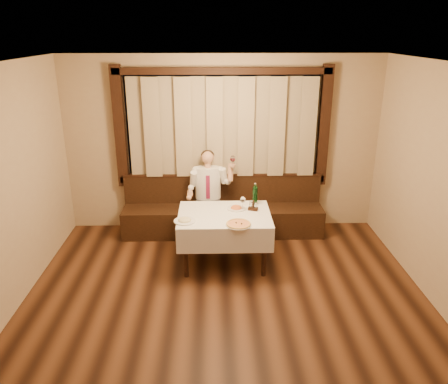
{
  "coord_description": "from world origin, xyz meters",
  "views": [
    {
      "loc": [
        -0.14,
        -3.81,
        3.13
      ],
      "look_at": [
        0.0,
        1.9,
        1.0
      ],
      "focal_mm": 35.0,
      "sensor_mm": 36.0,
      "label": 1
    }
  ],
  "objects_px": {
    "pasta_red": "(236,207)",
    "cruet_caddy": "(253,207)",
    "green_bottle": "(255,195)",
    "pizza": "(238,224)",
    "dining_table": "(224,221)",
    "seated_man": "(208,187)",
    "banquette": "(223,214)",
    "pasta_cream": "(185,219)"
  },
  "relations": [
    {
      "from": "dining_table",
      "to": "pasta_cream",
      "type": "height_order",
      "value": "pasta_cream"
    },
    {
      "from": "banquette",
      "to": "cruet_caddy",
      "type": "relative_size",
      "value": 21.82
    },
    {
      "from": "pasta_red",
      "to": "cruet_caddy",
      "type": "height_order",
      "value": "cruet_caddy"
    },
    {
      "from": "pasta_cream",
      "to": "cruet_caddy",
      "type": "distance_m",
      "value": 1.0
    },
    {
      "from": "pasta_red",
      "to": "green_bottle",
      "type": "bearing_deg",
      "value": 31.34
    },
    {
      "from": "banquette",
      "to": "pasta_red",
      "type": "distance_m",
      "value": 1.0
    },
    {
      "from": "pasta_cream",
      "to": "cruet_caddy",
      "type": "height_order",
      "value": "cruet_caddy"
    },
    {
      "from": "dining_table",
      "to": "cruet_caddy",
      "type": "distance_m",
      "value": 0.45
    },
    {
      "from": "pasta_red",
      "to": "green_bottle",
      "type": "xyz_separation_m",
      "value": [
        0.28,
        0.17,
        0.1
      ]
    },
    {
      "from": "banquette",
      "to": "cruet_caddy",
      "type": "bearing_deg",
      "value": -66.02
    },
    {
      "from": "banquette",
      "to": "seated_man",
      "type": "height_order",
      "value": "seated_man"
    },
    {
      "from": "banquette",
      "to": "pasta_cream",
      "type": "xyz_separation_m",
      "value": [
        -0.53,
        -1.27,
        0.49
      ]
    },
    {
      "from": "pasta_red",
      "to": "cruet_caddy",
      "type": "xyz_separation_m",
      "value": [
        0.23,
        -0.05,
        0.01
      ]
    },
    {
      "from": "banquette",
      "to": "green_bottle",
      "type": "xyz_separation_m",
      "value": [
        0.45,
        -0.69,
        0.58
      ]
    },
    {
      "from": "dining_table",
      "to": "cruet_caddy",
      "type": "xyz_separation_m",
      "value": [
        0.4,
        0.11,
        0.16
      ]
    },
    {
      "from": "dining_table",
      "to": "seated_man",
      "type": "height_order",
      "value": "seated_man"
    },
    {
      "from": "banquette",
      "to": "pasta_cream",
      "type": "distance_m",
      "value": 1.46
    },
    {
      "from": "pasta_red",
      "to": "green_bottle",
      "type": "distance_m",
      "value": 0.34
    },
    {
      "from": "pasta_red",
      "to": "pasta_cream",
      "type": "xyz_separation_m",
      "value": [
        -0.7,
        -0.42,
        0.0
      ]
    },
    {
      "from": "seated_man",
      "to": "banquette",
      "type": "bearing_deg",
      "value": 21.31
    },
    {
      "from": "green_bottle",
      "to": "pasta_cream",
      "type": "bearing_deg",
      "value": -149.23
    },
    {
      "from": "cruet_caddy",
      "to": "green_bottle",
      "type": "bearing_deg",
      "value": 96.85
    },
    {
      "from": "pizza",
      "to": "dining_table",
      "type": "bearing_deg",
      "value": 114.5
    },
    {
      "from": "pasta_red",
      "to": "green_bottle",
      "type": "relative_size",
      "value": 0.79
    },
    {
      "from": "pizza",
      "to": "seated_man",
      "type": "height_order",
      "value": "seated_man"
    },
    {
      "from": "banquette",
      "to": "pizza",
      "type": "xyz_separation_m",
      "value": [
        0.17,
        -1.4,
        0.46
      ]
    },
    {
      "from": "pizza",
      "to": "seated_man",
      "type": "bearing_deg",
      "value": 106.94
    },
    {
      "from": "seated_man",
      "to": "dining_table",
      "type": "bearing_deg",
      "value": -76.33
    },
    {
      "from": "pasta_red",
      "to": "cruet_caddy",
      "type": "distance_m",
      "value": 0.24
    },
    {
      "from": "pasta_cream",
      "to": "cruet_caddy",
      "type": "xyz_separation_m",
      "value": [
        0.93,
        0.36,
        0.01
      ]
    },
    {
      "from": "green_bottle",
      "to": "cruet_caddy",
      "type": "xyz_separation_m",
      "value": [
        -0.05,
        -0.22,
        -0.09
      ]
    },
    {
      "from": "pizza",
      "to": "green_bottle",
      "type": "distance_m",
      "value": 0.77
    },
    {
      "from": "pizza",
      "to": "pasta_cream",
      "type": "xyz_separation_m",
      "value": [
        -0.7,
        0.13,
        0.02
      ]
    },
    {
      "from": "dining_table",
      "to": "banquette",
      "type": "bearing_deg",
      "value": 90.0
    },
    {
      "from": "green_bottle",
      "to": "seated_man",
      "type": "relative_size",
      "value": 0.24
    },
    {
      "from": "cruet_caddy",
      "to": "pasta_cream",
      "type": "bearing_deg",
      "value": -140.25
    },
    {
      "from": "banquette",
      "to": "seated_man",
      "type": "distance_m",
      "value": 0.55
    },
    {
      "from": "green_bottle",
      "to": "cruet_caddy",
      "type": "bearing_deg",
      "value": -101.64
    },
    {
      "from": "green_bottle",
      "to": "seated_man",
      "type": "bearing_deg",
      "value": 138.39
    },
    {
      "from": "pizza",
      "to": "green_bottle",
      "type": "xyz_separation_m",
      "value": [
        0.28,
        0.71,
        0.12
      ]
    },
    {
      "from": "dining_table",
      "to": "pizza",
      "type": "relative_size",
      "value": 3.76
    },
    {
      "from": "pizza",
      "to": "pasta_cream",
      "type": "height_order",
      "value": "pasta_cream"
    }
  ]
}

